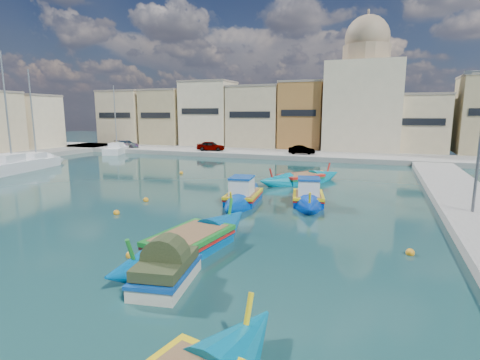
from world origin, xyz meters
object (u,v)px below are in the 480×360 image
at_px(church_block, 364,94).
at_px(tender_near, 166,272).
at_px(luzzu_turquoise_cabin, 243,197).
at_px(yacht_mid, 25,165).
at_px(yacht_midnorth, 45,162).
at_px(quay_street_lamp, 479,141).
at_px(yacht_north, 120,150).
at_px(luzzu_blue_south, 190,244).
at_px(luzzu_blue_cabin, 308,199).
at_px(luzzu_cyan_mid, 301,180).

xyz_separation_m(church_block, tender_near, (-3.99, -46.55, -7.95)).
relative_size(luzzu_turquoise_cabin, yacht_mid, 0.70).
bearing_deg(yacht_midnorth, quay_street_lamp, -11.35).
relative_size(tender_near, yacht_midnorth, 0.29).
bearing_deg(yacht_midnorth, church_block, 39.25).
xyz_separation_m(quay_street_lamp, yacht_north, (-40.99, 22.72, -3.93)).
bearing_deg(luzzu_blue_south, church_block, 83.72).
height_order(luzzu_turquoise_cabin, luzzu_blue_cabin, luzzu_turquoise_cabin).
bearing_deg(luzzu_cyan_mid, luzzu_blue_south, -94.31).
bearing_deg(luzzu_cyan_mid, luzzu_turquoise_cabin, -104.47).
distance_m(yacht_north, yacht_mid, 17.81).
relative_size(church_block, luzzu_blue_cabin, 2.44).
distance_m(luzzu_cyan_mid, luzzu_blue_south, 17.28).
relative_size(church_block, yacht_north, 1.84).
xyz_separation_m(luzzu_blue_south, tender_near, (0.78, -3.19, 0.17)).
bearing_deg(luzzu_turquoise_cabin, luzzu_blue_south, -84.63).
relative_size(luzzu_blue_cabin, yacht_midnorth, 0.71).
bearing_deg(quay_street_lamp, luzzu_blue_south, -142.54).
bearing_deg(luzzu_cyan_mid, church_block, 82.43).
bearing_deg(church_block, tender_near, -94.90).
bearing_deg(tender_near, luzzu_blue_cabin, 79.75).
relative_size(quay_street_lamp, yacht_mid, 0.64).
distance_m(luzzu_blue_south, yacht_north, 43.10).
bearing_deg(yacht_midnorth, yacht_north, 96.19).
distance_m(luzzu_cyan_mid, yacht_midnorth, 28.47).
bearing_deg(luzzu_blue_cabin, luzzu_blue_south, -107.46).
bearing_deg(tender_near, luzzu_turquoise_cabin, 97.60).
bearing_deg(tender_near, church_block, 85.10).
height_order(luzzu_cyan_mid, yacht_mid, yacht_mid).
bearing_deg(yacht_north, tender_near, -50.04).
xyz_separation_m(quay_street_lamp, tender_near, (-11.43, -12.55, -3.88)).
height_order(tender_near, yacht_mid, yacht_mid).
distance_m(tender_near, yacht_midnorth, 34.63).
xyz_separation_m(luzzu_turquoise_cabin, yacht_mid, (-25.91, 5.44, 0.16)).
height_order(luzzu_turquoise_cabin, yacht_midnorth, yacht_midnorth).
height_order(luzzu_cyan_mid, yacht_north, yacht_north).
relative_size(church_block, luzzu_blue_south, 1.95).
bearing_deg(luzzu_blue_cabin, yacht_north, 145.53).
height_order(luzzu_turquoise_cabin, yacht_north, yacht_north).
height_order(church_block, luzzu_blue_south, church_block).
bearing_deg(quay_street_lamp, yacht_north, 151.00).
bearing_deg(yacht_midnorth, tender_near, -36.19).
bearing_deg(yacht_north, luzzu_blue_cabin, -34.47).
distance_m(quay_street_lamp, yacht_mid, 39.48).
distance_m(quay_street_lamp, yacht_north, 47.03).
xyz_separation_m(quay_street_lamp, yacht_midnorth, (-39.38, 7.90, -3.90)).
bearing_deg(luzzu_cyan_mid, yacht_midnorth, 179.95).
height_order(luzzu_turquoise_cabin, luzzu_blue_south, luzzu_turquoise_cabin).
relative_size(yacht_north, yacht_midnorth, 0.94).
xyz_separation_m(luzzu_cyan_mid, yacht_north, (-30.07, 14.85, 0.14)).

